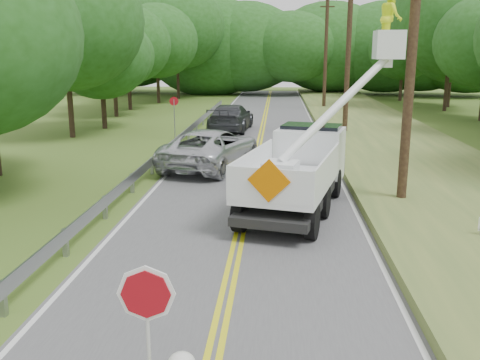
{
  "coord_description": "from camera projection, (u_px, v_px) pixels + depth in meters",
  "views": [
    {
      "loc": [
        0.98,
        -7.71,
        4.82
      ],
      "look_at": [
        0.0,
        6.0,
        1.5
      ],
      "focal_mm": 39.47,
      "sensor_mm": 36.0,
      "label": 1
    }
  ],
  "objects": [
    {
      "name": "guardrail",
      "position": [
        164.0,
        152.0,
        23.28
      ],
      "size": [
        0.18,
        48.0,
        0.77
      ],
      "color": "gray",
      "rests_on": "ground"
    },
    {
      "name": "tall_grass_verge",
      "position": [
        425.0,
        169.0,
        21.72
      ],
      "size": [
        7.0,
        96.0,
        0.3
      ],
      "primitive_type": "cube",
      "color": "#4C6430",
      "rests_on": "ground"
    },
    {
      "name": "bucket_truck",
      "position": [
        308.0,
        157.0,
        17.1
      ],
      "size": [
        5.04,
        7.11,
        6.66
      ],
      "color": "black",
      "rests_on": "road"
    },
    {
      "name": "ground",
      "position": [
        214.0,
        354.0,
        8.67
      ],
      "size": [
        140.0,
        140.0,
        0.0
      ],
      "primitive_type": "plane",
      "color": "#465C21",
      "rests_on": "ground"
    },
    {
      "name": "suv_darkgrey",
      "position": [
        231.0,
        117.0,
        33.26
      ],
      "size": [
        2.75,
        5.92,
        1.67
      ],
      "primitive_type": "imported",
      "rotation": [
        0.0,
        0.0,
        3.07
      ],
      "color": "#35383C",
      "rests_on": "road"
    },
    {
      "name": "utility_poles",
      "position": [
        369.0,
        43.0,
        23.59
      ],
      "size": [
        1.6,
        43.3,
        10.0
      ],
      "color": "black",
      "rests_on": "ground"
    },
    {
      "name": "road",
      "position": [
        253.0,
        170.0,
        22.25
      ],
      "size": [
        7.2,
        96.0,
        0.03
      ],
      "color": "#515153",
      "rests_on": "ground"
    },
    {
      "name": "treeline_left",
      "position": [
        118.0,
        35.0,
        37.6
      ],
      "size": [
        10.92,
        55.75,
        12.01
      ],
      "color": "#332319",
      "rests_on": "ground"
    },
    {
      "name": "stop_sign_permanent",
      "position": [
        174.0,
        111.0,
        29.73
      ],
      "size": [
        0.51,
        0.15,
        2.44
      ],
      "color": "gray",
      "rests_on": "ground"
    },
    {
      "name": "treeline_horizon",
      "position": [
        281.0,
        47.0,
        61.88
      ],
      "size": [
        56.43,
        14.14,
        11.7
      ],
      "color": "#1E4B14",
      "rests_on": "ground"
    },
    {
      "name": "suv_silver",
      "position": [
        211.0,
        148.0,
        22.51
      ],
      "size": [
        4.25,
        6.53,
        1.67
      ],
      "primitive_type": "imported",
      "rotation": [
        0.0,
        0.0,
        2.88
      ],
      "color": "silver",
      "rests_on": "road"
    }
  ]
}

